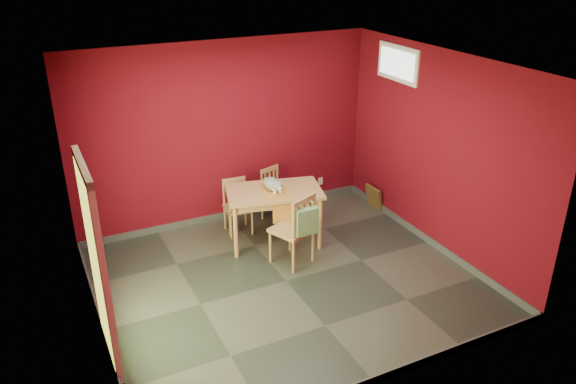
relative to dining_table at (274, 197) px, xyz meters
name	(u,v)px	position (x,y,z in m)	size (l,w,h in m)	color
ground	(286,281)	(-0.30, -0.98, -0.71)	(4.50, 4.50, 0.00)	#2D342D
room_shell	(286,278)	(-0.30, -0.98, -0.66)	(4.50, 4.50, 4.50)	#5E0915
doorway	(96,260)	(-2.53, -1.38, 0.42)	(0.06, 1.01, 2.13)	#B7D838
window	(398,63)	(1.93, 0.02, 1.64)	(0.05, 0.90, 0.50)	white
outlet_plate	(320,181)	(1.30, 1.01, -0.41)	(0.08, 0.01, 0.12)	silver
dining_table	(274,197)	(0.00, 0.00, 0.00)	(1.44, 1.05, 0.81)	#A97C4F
table_runner	(278,197)	(0.00, -0.11, 0.05)	(0.49, 0.76, 0.35)	#B2702D
chair_far_left	(237,205)	(-0.34, 0.55, -0.30)	(0.40, 0.40, 0.79)	#A97C4F
chair_far_right	(275,194)	(0.32, 0.66, -0.29)	(0.48, 0.48, 0.81)	#A97C4F
chair_near	(295,229)	(0.00, -0.63, -0.19)	(0.61, 0.61, 1.00)	#A97C4F
tote_bag	(307,221)	(0.06, -0.85, 0.00)	(0.30, 0.18, 0.42)	#638959
cat	(272,182)	(-0.01, 0.03, 0.21)	(0.23, 0.44, 0.22)	slate
picture_frame	(374,197)	(1.89, 0.31, -0.53)	(0.13, 0.36, 0.36)	brown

